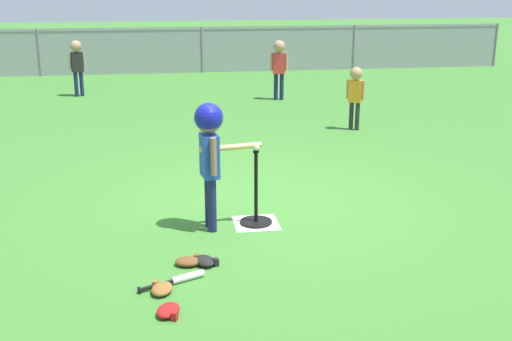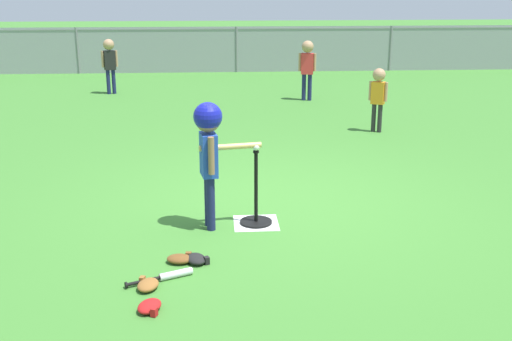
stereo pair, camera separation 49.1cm
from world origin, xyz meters
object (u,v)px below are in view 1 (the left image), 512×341
Objects in this scene: spare_bat_silver at (181,279)px; glove_outfield_drop at (188,261)px; fielder_deep_left at (355,90)px; fielder_deep_center at (77,61)px; batting_tee at (256,211)px; glove_tossed_aside at (169,310)px; glove_near_bats at (162,289)px; baseball_on_tee at (256,147)px; batter_child at (210,141)px; fielder_near_left at (279,62)px; glove_by_plate at (205,261)px.

glove_outfield_drop is (0.07, 0.31, 0.01)m from spare_bat_silver.
fielder_deep_left is 0.89× the size of fielder_deep_center.
batting_tee is 1.39× the size of spare_bat_silver.
fielder_deep_center is at bearing 100.09° from glove_tossed_aside.
fielder_deep_left is 4.18× the size of glove_outfield_drop.
fielder_deep_left is 3.96× the size of glove_near_bats.
spare_bat_silver is 2.24× the size of glove_outfield_drop.
baseball_on_tee reaches higher than glove_tossed_aside.
fielder_near_left is (1.90, 6.58, -0.13)m from batter_child.
batter_child reaches higher than glove_by_plate.
batter_child is 1.86m from glove_tossed_aside.
fielder_near_left is 8.02m from spare_bat_silver.
baseball_on_tee is 0.07× the size of fielder_deep_center.
baseball_on_tee is at bearing 9.86° from batter_child.
batter_child is (-0.45, -0.08, 0.76)m from batting_tee.
fielder_deep_left is at bearing -38.54° from fielder_deep_center.
glove_outfield_drop is at bearing 76.28° from spare_bat_silver.
fielder_deep_center is (-2.53, 7.50, 0.60)m from batting_tee.
fielder_deep_left is at bearing 59.48° from glove_by_plate.
fielder_near_left is 2.18× the size of spare_bat_silver.
baseball_on_tee is 1.79m from glove_near_bats.
glove_outfield_drop reaches higher than spare_bat_silver.
fielder_deep_center reaches higher than batting_tee.
glove_by_plate is 0.58m from glove_near_bats.
fielder_near_left is at bearing 104.63° from fielder_deep_left.
glove_near_bats is (-0.16, -0.16, 0.01)m from spare_bat_silver.
fielder_deep_left is at bearing 58.11° from glove_outfield_drop.
fielder_near_left is 4.10m from fielder_deep_center.
fielder_near_left is at bearing -14.11° from fielder_deep_center.
fielder_deep_left is at bearing 60.62° from glove_tossed_aside.
glove_outfield_drop is (0.23, 0.46, 0.00)m from glove_near_bats.
batting_tee is 3.12× the size of glove_outfield_drop.
glove_tossed_aside reaches higher than spare_bat_silver.
batting_tee is at bearing -102.56° from fielder_near_left.
batter_child is at bearing -106.09° from fielder_near_left.
fielder_near_left reaches higher than glove_outfield_drop.
baseball_on_tee is 1.35m from glove_outfield_drop.
fielder_deep_center is 9.34m from glove_tossed_aside.
fielder_deep_center reaches higher than fielder_deep_left.
glove_near_bats is (-0.50, -1.25, -0.85)m from batter_child.
fielder_deep_center is 4.72× the size of glove_outfield_drop.
baseball_on_tee is 0.31× the size of glove_outfield_drop.
glove_tossed_aside is at bearing -112.23° from glove_by_plate.
glove_by_plate and glove_near_bats have the same top height.
glove_by_plate is (0.22, 0.29, 0.01)m from spare_bat_silver.
fielder_deep_left is 3.82× the size of glove_by_plate.
glove_by_plate is (-2.73, -4.64, -0.61)m from fielder_deep_left.
glove_by_plate is (-0.57, -0.87, -0.75)m from baseball_on_tee.
glove_by_plate is (-0.12, -0.80, -0.85)m from batter_child.
fielder_deep_left is 1.87× the size of spare_bat_silver.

